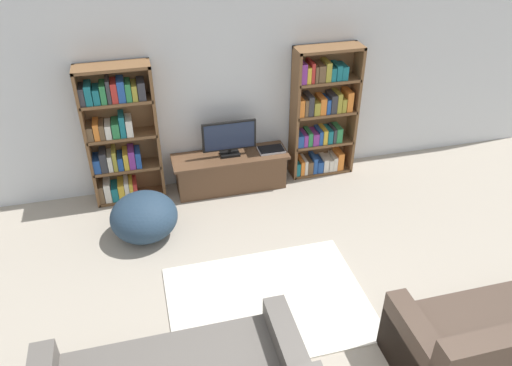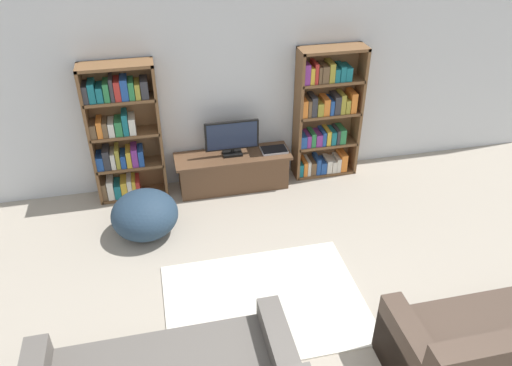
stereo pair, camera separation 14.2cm
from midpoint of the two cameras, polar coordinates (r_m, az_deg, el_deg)
The scene contains 9 objects.
wall_back at distance 6.17m, azimuth -3.53°, elevation 11.29°, with size 8.80×0.06×2.60m.
bookshelf_left at distance 6.11m, azimuth -16.04°, elevation 5.18°, with size 0.83×0.30×1.72m.
bookshelf_right at distance 6.50m, azimuth 6.89°, elevation 7.77°, with size 0.83×0.30×1.72m.
tv_stand at distance 6.39m, azimuth -3.56°, elevation 1.37°, with size 1.45×0.46×0.47m.
television at distance 6.16m, azimuth -3.74°, elevation 5.17°, with size 0.67×0.16×0.46m.
laptop at distance 6.36m, azimuth 1.11°, elevation 3.83°, with size 0.33×0.22×0.03m.
area_rug at distance 4.94m, azimuth 0.55°, elevation -13.47°, with size 1.89×1.42×0.02m.
couch_right_sofa at distance 4.71m, azimuth 26.20°, elevation -15.94°, with size 1.84×0.86×0.83m.
beanbag_ottoman at distance 5.69m, azimuth -13.38°, elevation -3.78°, with size 0.74×0.74×0.52m, color #23384C.
Camera 1 is at (-1.13, -1.38, 3.60)m, focal length 35.00 mm.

